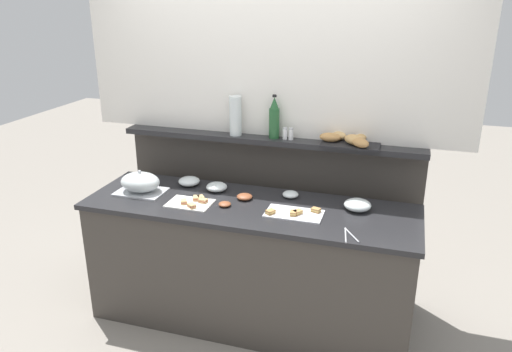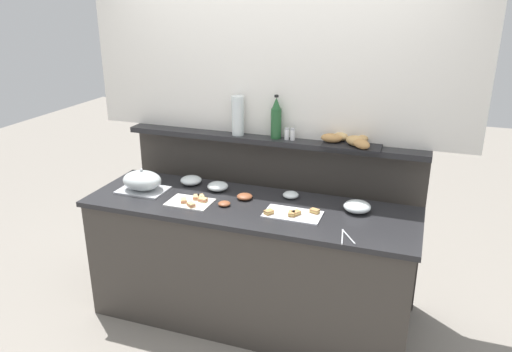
{
  "view_description": "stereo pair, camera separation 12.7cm",
  "coord_description": "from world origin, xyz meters",
  "px_view_note": "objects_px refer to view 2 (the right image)",
  "views": [
    {
      "loc": [
        0.95,
        -2.91,
        2.25
      ],
      "look_at": [
        0.02,
        0.1,
        1.08
      ],
      "focal_mm": 34.88,
      "sensor_mm": 36.0,
      "label": 1
    },
    {
      "loc": [
        1.07,
        -2.87,
        2.25
      ],
      "look_at": [
        0.02,
        0.1,
        1.08
      ],
      "focal_mm": 34.88,
      "sensor_mm": 36.0,
      "label": 2
    }
  ],
  "objects_px": {
    "bread_basket": "(351,141)",
    "pepper_shaker": "(293,134)",
    "sandwich_platter_side": "(293,214)",
    "serving_tongs": "(345,236)",
    "salt_shaker": "(287,134)",
    "sandwich_platter_front": "(192,202)",
    "glass_bowl_small": "(357,207)",
    "water_carafe": "(238,116)",
    "serving_cloche": "(142,181)",
    "glass_bowl_large": "(218,187)",
    "condiment_bowl_red": "(224,204)",
    "condiment_bowl_dark": "(245,196)",
    "glass_bowl_medium": "(191,181)",
    "wine_bottle_green": "(276,119)",
    "glass_bowl_extra": "(291,195)",
    "condiment_bowl_teal": "(132,176)"
  },
  "relations": [
    {
      "from": "condiment_bowl_teal",
      "to": "pepper_shaker",
      "type": "relative_size",
      "value": 0.95
    },
    {
      "from": "glass_bowl_large",
      "to": "condiment_bowl_dark",
      "type": "relative_size",
      "value": 1.4
    },
    {
      "from": "condiment_bowl_red",
      "to": "pepper_shaker",
      "type": "xyz_separation_m",
      "value": [
        0.32,
        0.52,
        0.37
      ]
    },
    {
      "from": "salt_shaker",
      "to": "pepper_shaker",
      "type": "xyz_separation_m",
      "value": [
        0.04,
        0.0,
        0.0
      ]
    },
    {
      "from": "glass_bowl_extra",
      "to": "glass_bowl_small",
      "type": "bearing_deg",
      "value": -9.41
    },
    {
      "from": "serving_tongs",
      "to": "sandwich_platter_side",
      "type": "bearing_deg",
      "value": 152.68
    },
    {
      "from": "condiment_bowl_red",
      "to": "sandwich_platter_side",
      "type": "bearing_deg",
      "value": 0.77
    },
    {
      "from": "serving_cloche",
      "to": "bread_basket",
      "type": "xyz_separation_m",
      "value": [
        1.4,
        0.46,
        0.31
      ]
    },
    {
      "from": "sandwich_platter_front",
      "to": "pepper_shaker",
      "type": "height_order",
      "value": "pepper_shaker"
    },
    {
      "from": "sandwich_platter_front",
      "to": "serving_tongs",
      "type": "height_order",
      "value": "sandwich_platter_front"
    },
    {
      "from": "serving_tongs",
      "to": "water_carafe",
      "type": "xyz_separation_m",
      "value": [
        -0.94,
        0.7,
        0.49
      ]
    },
    {
      "from": "condiment_bowl_dark",
      "to": "glass_bowl_small",
      "type": "bearing_deg",
      "value": 3.7
    },
    {
      "from": "bread_basket",
      "to": "water_carafe",
      "type": "xyz_separation_m",
      "value": [
        -0.84,
        0.01,
        0.11
      ]
    },
    {
      "from": "condiment_bowl_red",
      "to": "bread_basket",
      "type": "bearing_deg",
      "value": 34.55
    },
    {
      "from": "sandwich_platter_front",
      "to": "bread_basket",
      "type": "distance_m",
      "value": 1.17
    },
    {
      "from": "condiment_bowl_red",
      "to": "water_carafe",
      "type": "height_order",
      "value": "water_carafe"
    },
    {
      "from": "glass_bowl_medium",
      "to": "salt_shaker",
      "type": "distance_m",
      "value": 0.79
    },
    {
      "from": "glass_bowl_small",
      "to": "salt_shaker",
      "type": "xyz_separation_m",
      "value": [
        -0.58,
        0.32,
        0.36
      ]
    },
    {
      "from": "sandwich_platter_side",
      "to": "serving_tongs",
      "type": "xyz_separation_m",
      "value": [
        0.37,
        -0.19,
        -0.0
      ]
    },
    {
      "from": "sandwich_platter_side",
      "to": "sandwich_platter_front",
      "type": "relative_size",
      "value": 1.24
    },
    {
      "from": "wine_bottle_green",
      "to": "serving_cloche",
      "type": "bearing_deg",
      "value": -150.59
    },
    {
      "from": "glass_bowl_medium",
      "to": "condiment_bowl_teal",
      "type": "distance_m",
      "value": 0.49
    },
    {
      "from": "condiment_bowl_red",
      "to": "condiment_bowl_dark",
      "type": "xyz_separation_m",
      "value": [
        0.09,
        0.15,
        0.0
      ]
    },
    {
      "from": "sandwich_platter_side",
      "to": "serving_tongs",
      "type": "bearing_deg",
      "value": -27.32
    },
    {
      "from": "condiment_bowl_teal",
      "to": "pepper_shaker",
      "type": "bearing_deg",
      "value": 12.59
    },
    {
      "from": "condiment_bowl_dark",
      "to": "bread_basket",
      "type": "xyz_separation_m",
      "value": [
        0.65,
        0.36,
        0.36
      ]
    },
    {
      "from": "sandwich_platter_front",
      "to": "condiment_bowl_teal",
      "type": "xyz_separation_m",
      "value": [
        -0.65,
        0.28,
        0.0
      ]
    },
    {
      "from": "sandwich_platter_side",
      "to": "wine_bottle_green",
      "type": "bearing_deg",
      "value": 118.33
    },
    {
      "from": "glass_bowl_small",
      "to": "water_carafe",
      "type": "height_order",
      "value": "water_carafe"
    },
    {
      "from": "glass_bowl_small",
      "to": "condiment_bowl_teal",
      "type": "bearing_deg",
      "value": 178.39
    },
    {
      "from": "pepper_shaker",
      "to": "bread_basket",
      "type": "relative_size",
      "value": 0.21
    },
    {
      "from": "glass_bowl_extra",
      "to": "water_carafe",
      "type": "relative_size",
      "value": 0.38
    },
    {
      "from": "sandwich_platter_side",
      "to": "condiment_bowl_red",
      "type": "height_order",
      "value": "sandwich_platter_side"
    },
    {
      "from": "condiment_bowl_dark",
      "to": "serving_tongs",
      "type": "height_order",
      "value": "condiment_bowl_dark"
    },
    {
      "from": "condiment_bowl_red",
      "to": "pepper_shaker",
      "type": "bearing_deg",
      "value": 58.17
    },
    {
      "from": "glass_bowl_small",
      "to": "wine_bottle_green",
      "type": "xyz_separation_m",
      "value": [
        -0.66,
        0.33,
        0.46
      ]
    },
    {
      "from": "bread_basket",
      "to": "pepper_shaker",
      "type": "bearing_deg",
      "value": 179.04
    },
    {
      "from": "glass_bowl_small",
      "to": "condiment_bowl_dark",
      "type": "height_order",
      "value": "glass_bowl_small"
    },
    {
      "from": "glass_bowl_small",
      "to": "water_carafe",
      "type": "bearing_deg",
      "value": 161.62
    },
    {
      "from": "sandwich_platter_front",
      "to": "glass_bowl_medium",
      "type": "xyz_separation_m",
      "value": [
        -0.16,
        0.32,
        0.02
      ]
    },
    {
      "from": "glass_bowl_small",
      "to": "condiment_bowl_dark",
      "type": "distance_m",
      "value": 0.77
    },
    {
      "from": "water_carafe",
      "to": "pepper_shaker",
      "type": "bearing_deg",
      "value": 0.0
    },
    {
      "from": "serving_tongs",
      "to": "glass_bowl_small",
      "type": "bearing_deg",
      "value": 88.86
    },
    {
      "from": "sandwich_platter_side",
      "to": "serving_tongs",
      "type": "height_order",
      "value": "sandwich_platter_side"
    },
    {
      "from": "serving_cloche",
      "to": "glass_bowl_large",
      "type": "relative_size",
      "value": 2.25
    },
    {
      "from": "wine_bottle_green",
      "to": "salt_shaker",
      "type": "relative_size",
      "value": 3.63
    },
    {
      "from": "condiment_bowl_dark",
      "to": "wine_bottle_green",
      "type": "distance_m",
      "value": 0.61
    },
    {
      "from": "glass_bowl_medium",
      "to": "water_carafe",
      "type": "xyz_separation_m",
      "value": [
        0.29,
        0.23,
        0.46
      ]
    },
    {
      "from": "condiment_bowl_red",
      "to": "sandwich_platter_front",
      "type": "bearing_deg",
      "value": -171.64
    },
    {
      "from": "glass_bowl_small",
      "to": "bread_basket",
      "type": "bearing_deg",
      "value": 109.9
    }
  ]
}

